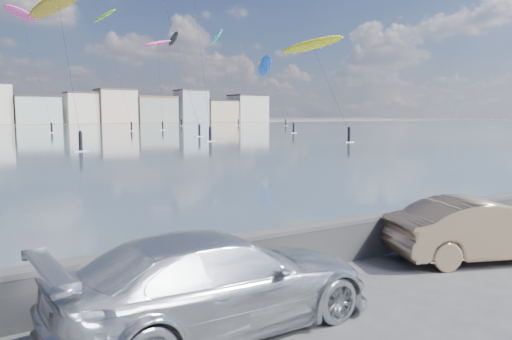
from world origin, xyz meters
The scene contains 13 objects.
ground centered at (0.00, 0.00, 0.00)m, with size 700.00×700.00×0.00m, color #333335.
seawall centered at (0.00, 2.70, 0.58)m, with size 400.00×0.36×1.08m.
car_silver centered at (-1.72, 0.97, 0.81)m, with size 2.28×5.60×1.62m, color silver.
car_champagne centered at (5.59, 0.93, 0.76)m, with size 1.60×4.59×1.51m, color tan.
kitesurfer_2 centered at (51.27, 78.49, 12.97)m, with size 5.16×15.07×15.61m.
kitesurfer_3 centered at (74.49, 141.33, 28.06)m, with size 2.49×17.25×31.39m.
kitesurfer_4 centered at (27.51, 106.30, 24.39)m, with size 4.79×16.06×26.69m.
kitesurfer_5 centered at (6.65, 52.23, 15.51)m, with size 6.70×15.35×17.43m.
kitesurfer_7 centered at (40.64, 50.58, 13.21)m, with size 7.01×15.62×14.99m.
kitesurfer_8 centered at (10.56, 105.54, 23.25)m, with size 8.43×16.26×25.04m.
kitesurfer_9 centered at (80.25, 122.52, 18.20)m, with size 8.68×12.09×19.30m.
kitesurfer_12 centered at (40.31, 107.87, 19.92)m, with size 8.59×13.30×21.72m.
kitesurfer_14 centered at (57.70, 138.37, 25.83)m, with size 3.47×11.68×28.69m.
Camera 1 is at (-5.49, -6.07, 3.55)m, focal length 35.00 mm.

